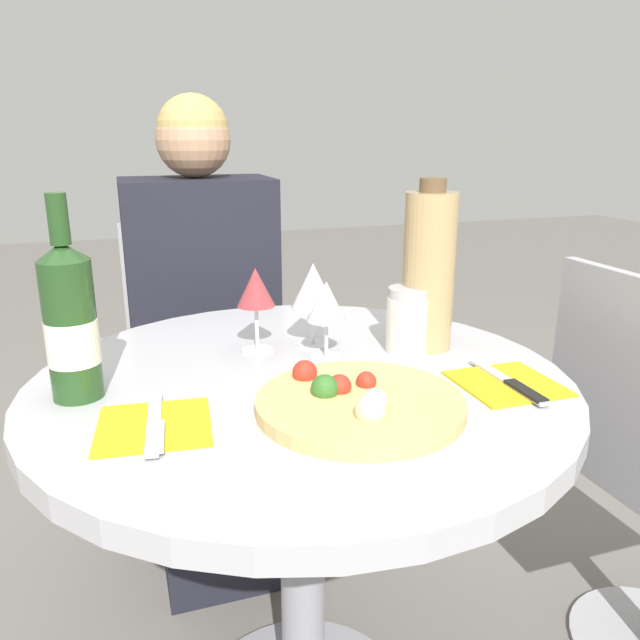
{
  "coord_description": "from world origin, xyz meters",
  "views": [
    {
      "loc": [
        -0.27,
        -0.91,
        1.08
      ],
      "look_at": [
        0.03,
        -0.02,
        0.8
      ],
      "focal_mm": 35.0,
      "sensor_mm": 36.0,
      "label": 1
    }
  ],
  "objects_px": {
    "chair_behind_diner": "(204,377)",
    "seated_diner": "(210,360)",
    "wine_bottle": "(71,323)",
    "tall_carafe": "(429,270)",
    "dining_table": "(302,451)",
    "pizza_large": "(358,402)"
  },
  "relations": [
    {
      "from": "chair_behind_diner",
      "to": "seated_diner",
      "type": "xyz_separation_m",
      "value": [
        0.0,
        -0.14,
        0.1
      ]
    },
    {
      "from": "chair_behind_diner",
      "to": "wine_bottle",
      "type": "xyz_separation_m",
      "value": [
        -0.28,
        -0.73,
        0.4
      ]
    },
    {
      "from": "wine_bottle",
      "to": "tall_carafe",
      "type": "distance_m",
      "value": 0.6
    },
    {
      "from": "dining_table",
      "to": "seated_diner",
      "type": "height_order",
      "value": "seated_diner"
    },
    {
      "from": "wine_bottle",
      "to": "chair_behind_diner",
      "type": "bearing_deg",
      "value": 69.23
    },
    {
      "from": "pizza_large",
      "to": "tall_carafe",
      "type": "bearing_deg",
      "value": 44.75
    },
    {
      "from": "seated_diner",
      "to": "pizza_large",
      "type": "relative_size",
      "value": 3.93
    },
    {
      "from": "wine_bottle",
      "to": "tall_carafe",
      "type": "bearing_deg",
      "value": 4.05
    },
    {
      "from": "chair_behind_diner",
      "to": "wine_bottle",
      "type": "distance_m",
      "value": 0.87
    },
    {
      "from": "pizza_large",
      "to": "wine_bottle",
      "type": "xyz_separation_m",
      "value": [
        -0.38,
        0.18,
        0.1
      ]
    },
    {
      "from": "chair_behind_diner",
      "to": "pizza_large",
      "type": "bearing_deg",
      "value": 96.58
    },
    {
      "from": "tall_carafe",
      "to": "dining_table",
      "type": "bearing_deg",
      "value": -165.05
    },
    {
      "from": "dining_table",
      "to": "pizza_large",
      "type": "relative_size",
      "value": 2.92
    },
    {
      "from": "seated_diner",
      "to": "chair_behind_diner",
      "type": "bearing_deg",
      "value": -90.0
    },
    {
      "from": "wine_bottle",
      "to": "dining_table",
      "type": "bearing_deg",
      "value": -4.57
    },
    {
      "from": "tall_carafe",
      "to": "pizza_large",
      "type": "bearing_deg",
      "value": -135.25
    },
    {
      "from": "dining_table",
      "to": "chair_behind_diner",
      "type": "height_order",
      "value": "chair_behind_diner"
    },
    {
      "from": "wine_bottle",
      "to": "seated_diner",
      "type": "bearing_deg",
      "value": 64.66
    },
    {
      "from": "dining_table",
      "to": "chair_behind_diner",
      "type": "bearing_deg",
      "value": 94.86
    },
    {
      "from": "dining_table",
      "to": "wine_bottle",
      "type": "relative_size",
      "value": 2.89
    },
    {
      "from": "dining_table",
      "to": "pizza_large",
      "type": "xyz_separation_m",
      "value": [
        0.04,
        -0.15,
        0.15
      ]
    },
    {
      "from": "seated_diner",
      "to": "pizza_large",
      "type": "bearing_deg",
      "value": 97.82
    }
  ]
}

